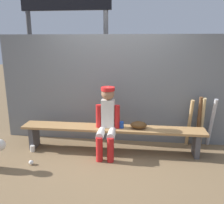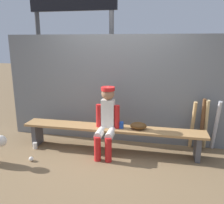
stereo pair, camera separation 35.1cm
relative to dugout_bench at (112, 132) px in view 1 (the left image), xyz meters
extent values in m
plane|color=brown|center=(0.00, 0.00, -0.36)|extent=(30.00, 30.00, 0.00)
cube|color=slate|center=(0.00, 0.52, 0.64)|extent=(4.37, 0.03, 2.02)
cube|color=#AD7F4C|center=(0.00, 0.00, 0.07)|extent=(3.16, 0.36, 0.04)
cube|color=#4C4C51|center=(-1.43, 0.00, -0.16)|extent=(0.08, 0.29, 0.41)
cube|color=#4C4C51|center=(1.43, 0.00, -0.16)|extent=(0.08, 0.29, 0.41)
cube|color=silver|center=(-0.07, 0.00, 0.33)|extent=(0.22, 0.13, 0.49)
sphere|color=#9E7051|center=(-0.07, 0.00, 0.68)|extent=(0.22, 0.22, 0.22)
cylinder|color=red|center=(-0.07, 0.00, 0.76)|extent=(0.23, 0.23, 0.06)
cylinder|color=silver|center=(-0.16, -0.19, 0.05)|extent=(0.13, 0.38, 0.13)
cylinder|color=red|center=(-0.16, -0.38, -0.16)|extent=(0.11, 0.11, 0.41)
cylinder|color=red|center=(-0.23, -0.02, 0.28)|extent=(0.09, 0.09, 0.41)
cylinder|color=silver|center=(0.02, -0.19, 0.05)|extent=(0.13, 0.38, 0.13)
cylinder|color=red|center=(0.02, -0.38, -0.16)|extent=(0.11, 0.11, 0.41)
cylinder|color=red|center=(0.09, -0.02, 0.28)|extent=(0.09, 0.09, 0.41)
ellipsoid|color=#593819|center=(0.46, 0.00, 0.15)|extent=(0.28, 0.20, 0.12)
cylinder|color=tan|center=(1.37, 0.39, 0.09)|extent=(0.09, 0.23, 0.90)
cylinder|color=brown|center=(1.53, 0.38, 0.11)|extent=(0.07, 0.15, 0.95)
cylinder|color=tan|center=(1.60, 0.41, 0.11)|extent=(0.11, 0.26, 0.94)
cylinder|color=#B7B7BC|center=(1.76, 0.40, 0.10)|extent=(0.09, 0.27, 0.93)
sphere|color=white|center=(-1.21, -0.63, -0.33)|extent=(0.07, 0.07, 0.07)
cylinder|color=silver|center=(-1.39, -0.18, -0.31)|extent=(0.08, 0.08, 0.11)
cylinder|color=#1E47AD|center=(0.16, -0.01, 0.14)|extent=(0.08, 0.08, 0.11)
cylinder|color=#3F3F42|center=(-1.97, 1.30, 0.89)|extent=(0.10, 0.10, 2.52)
cylinder|color=#3F3F42|center=(-0.28, 1.30, 0.89)|extent=(0.10, 0.10, 2.52)
camera|label=1|loc=(0.46, -3.88, 1.53)|focal=38.45mm
camera|label=2|loc=(0.81, -3.82, 1.53)|focal=38.45mm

